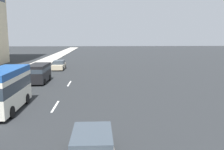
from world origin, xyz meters
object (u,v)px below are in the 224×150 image
at_px(minibus_lead, 5,88).
at_px(van_fourth, 39,72).
at_px(car_second, 92,148).
at_px(car_fifth, 59,65).

xyz_separation_m(minibus_lead, van_fourth, (11.27, 0.21, -0.45)).
distance_m(minibus_lead, car_second, 10.71).
xyz_separation_m(car_second, car_fifth, (31.17, 6.37, -0.01)).
bearing_deg(car_fifth, car_second, 11.55).
bearing_deg(car_second, van_fourth, 19.51).
relative_size(minibus_lead, car_fifth, 1.44).
bearing_deg(van_fourth, car_fifth, 177.24).
xyz_separation_m(minibus_lead, car_second, (-8.27, -6.72, -0.99)).
height_order(minibus_lead, van_fourth, minibus_lead).
bearing_deg(minibus_lead, car_second, 39.08).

